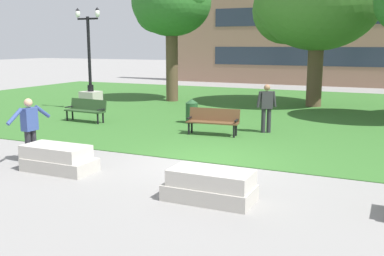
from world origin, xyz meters
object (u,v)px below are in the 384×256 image
Objects in this scene: park_bench_near_left at (213,120)px; park_bench_near_right at (86,109)px; lamp_post_right at (91,90)px; trash_bin at (192,111)px; concrete_block_left at (210,186)px; person_bystander_near_lawn at (267,106)px; concrete_block_center at (58,159)px; person_skateboarder at (30,126)px; skateboard at (40,160)px.

park_bench_near_left and park_bench_near_right have the same top height.
trash_bin is (5.79, -1.21, -0.49)m from lamp_post_right.
lamp_post_right is (-9.84, 9.19, 0.68)m from concrete_block_left.
person_bystander_near_lawn is (-0.85, 7.29, 0.68)m from concrete_block_left.
trash_bin reaches higher than concrete_block_center.
person_bystander_near_lawn reaches higher than concrete_block_left.
park_bench_near_left is 5.66m from park_bench_near_right.
lamp_post_right is at bearing 168.05° from person_bystander_near_lawn.
person_bystander_near_lawn is (3.20, -0.70, 0.48)m from trash_bin.
concrete_block_center is 1.90× the size of trash_bin.
park_bench_near_right is at bearing 122.03° from concrete_block_center.
park_bench_near_left is at bearing 60.28° from person_skateboarder.
concrete_block_center is 6.03m from park_bench_near_left.
lamp_post_right reaches higher than park_bench_near_left.
park_bench_near_right is (-2.59, 5.72, -0.44)m from person_skateboarder.
concrete_block_center is 1.07× the size of person_skateboarder.
skateboard is 1.07× the size of trash_bin.
concrete_block_center is 0.99× the size of park_bench_near_left.
person_skateboarder is 6.20m from park_bench_near_left.
person_skateboarder is at bearing 178.02° from skateboard.
concrete_block_left is 1.87× the size of trash_bin.
person_skateboarder is 1.66× the size of skateboard.
person_skateboarder is 0.93× the size of park_bench_near_right.
person_skateboarder is at bearing -101.23° from trash_bin.
concrete_block_center is 1.00× the size of park_bench_near_right.
concrete_block_center is 1.07× the size of person_bystander_near_lawn.
park_bench_near_right is at bearing 114.37° from person_skateboarder.
concrete_block_center is at bearing -116.51° from person_bystander_near_lawn.
park_bench_near_right is 7.27m from person_bystander_near_lawn.
concrete_block_center is 0.39× the size of lamp_post_right.
trash_bin is at bearing 116.90° from concrete_block_left.
person_bystander_near_lawn is at bearing 35.37° from park_bench_near_left.
trash_bin is (1.13, 7.19, 0.42)m from skateboard.
concrete_block_left is 5.58m from person_skateboarder.
person_skateboarder reaches higher than trash_bin.
lamp_post_right reaches higher than trash_bin.
person_skateboarder is (-5.48, 0.81, 0.67)m from concrete_block_left.
park_bench_near_right reaches higher than concrete_block_left.
person_bystander_near_lawn is at bearing -12.28° from trash_bin.
trash_bin reaches higher than park_bench_near_right.
skateboard is 7.29m from trash_bin.
lamp_post_right is (-7.43, 3.01, 0.45)m from park_bench_near_left.
park_bench_near_right is (-8.07, 6.53, 0.23)m from concrete_block_left.
skateboard is 0.60× the size of person_bystander_near_lawn.
lamp_post_right reaches higher than skateboard.
park_bench_near_right is 0.39× the size of lamp_post_right.
trash_bin reaches higher than concrete_block_left.
lamp_post_right is at bearing 119.04° from skateboard.
lamp_post_right reaches higher than person_skateboarder.
person_skateboarder is 1.00× the size of person_bystander_near_lawn.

